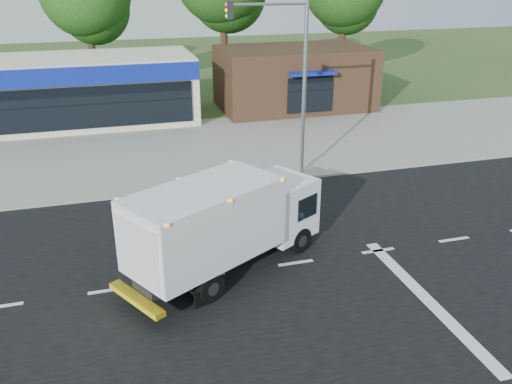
# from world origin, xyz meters

# --- Properties ---
(ground) EXTENTS (120.00, 120.00, 0.00)m
(ground) POSITION_xyz_m (0.00, 0.00, 0.00)
(ground) COLOR #385123
(ground) RESTS_ON ground
(road_asphalt) EXTENTS (60.00, 14.00, 0.02)m
(road_asphalt) POSITION_xyz_m (0.00, 0.00, 0.00)
(road_asphalt) COLOR black
(road_asphalt) RESTS_ON ground
(sidewalk) EXTENTS (60.00, 2.40, 0.12)m
(sidewalk) POSITION_xyz_m (0.00, 8.20, 0.06)
(sidewalk) COLOR gray
(sidewalk) RESTS_ON ground
(parking_apron) EXTENTS (60.00, 9.00, 0.02)m
(parking_apron) POSITION_xyz_m (0.00, 14.00, 0.01)
(parking_apron) COLOR gray
(parking_apron) RESTS_ON ground
(lane_markings) EXTENTS (55.20, 7.00, 0.01)m
(lane_markings) POSITION_xyz_m (1.35, -1.35, 0.02)
(lane_markings) COLOR silver
(lane_markings) RESTS_ON road_asphalt
(ems_box_truck) EXTENTS (7.15, 5.34, 3.11)m
(ems_box_truck) POSITION_xyz_m (-2.35, 0.17, 1.79)
(ems_box_truck) COLOR black
(ems_box_truck) RESTS_ON ground
(emergency_worker) EXTENTS (0.83, 0.80, 2.02)m
(emergency_worker) POSITION_xyz_m (-3.10, -0.26, 0.99)
(emergency_worker) COLOR tan
(emergency_worker) RESTS_ON ground
(retail_strip_mall) EXTENTS (18.00, 6.20, 4.00)m
(retail_strip_mall) POSITION_xyz_m (-9.00, 19.93, 2.01)
(retail_strip_mall) COLOR beige
(retail_strip_mall) RESTS_ON ground
(brown_storefront) EXTENTS (10.00, 6.70, 4.00)m
(brown_storefront) POSITION_xyz_m (7.00, 19.98, 2.00)
(brown_storefront) COLOR #382316
(brown_storefront) RESTS_ON ground
(traffic_signal_pole) EXTENTS (3.51, 0.25, 8.00)m
(traffic_signal_pole) POSITION_xyz_m (2.35, 7.60, 4.92)
(traffic_signal_pole) COLOR gray
(traffic_signal_pole) RESTS_ON ground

